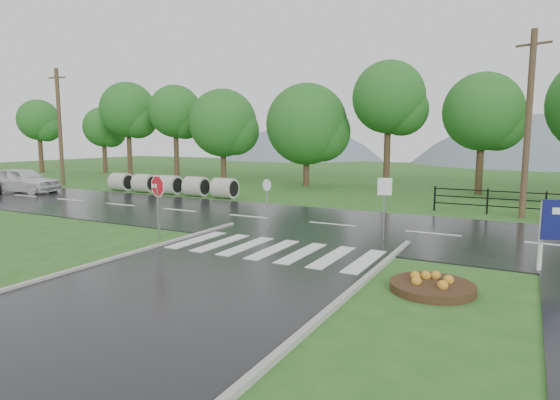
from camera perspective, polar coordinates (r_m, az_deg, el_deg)
The scene contains 14 objects.
ground at distance 10.94m, azimuth -13.85°, elevation -11.66°, with size 120.00×120.00×0.00m, color #2A5E1F.
main_road at distance 19.30m, azimuth 6.35°, elevation -3.07°, with size 90.00×8.00×0.04m, color black.
crosswalk at distance 14.85m, azimuth -0.84°, elevation -6.04°, with size 6.50×2.80×0.02m.
fence_west at distance 23.82m, azimuth 29.67°, elevation -0.23°, with size 9.58×0.08×1.20m.
hills at distance 75.19m, azimuth 24.63°, elevation -7.78°, with size 102.00×48.00×48.00m.
treeline at distance 32.39m, azimuth 17.22°, elevation 0.97°, with size 83.20×5.20×10.00m.
culvert_pipes at distance 30.31m, azimuth -13.30°, elevation 1.82°, with size 9.70×1.20×1.20m.
stop_sign at distance 16.88m, azimuth -14.68°, elevation 1.04°, with size 1.05×0.28×2.43m.
flower_bed at distance 11.66m, azimuth 18.08°, elevation -9.85°, with size 1.95×1.95×0.39m.
reg_sign_small at distance 16.47m, azimuth 12.62°, elevation 0.41°, with size 0.47×0.18×2.20m.
reg_sign_round at distance 18.16m, azimuth -1.60°, elevation 0.36°, with size 0.45×0.15×1.97m.
car_white at distance 34.49m, azimuth -28.74°, elevation 0.76°, with size 1.97×4.89×1.66m, color silver.
utility_pole_west at distance 38.47m, azimuth -25.27°, elevation 8.08°, with size 1.52×0.31×8.55m.
utility_pole_east at distance 23.14m, azimuth 27.99°, elevation 8.14°, with size 1.39×0.57×8.12m.
Camera 1 is at (6.97, -7.64, 3.58)m, focal length 30.00 mm.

